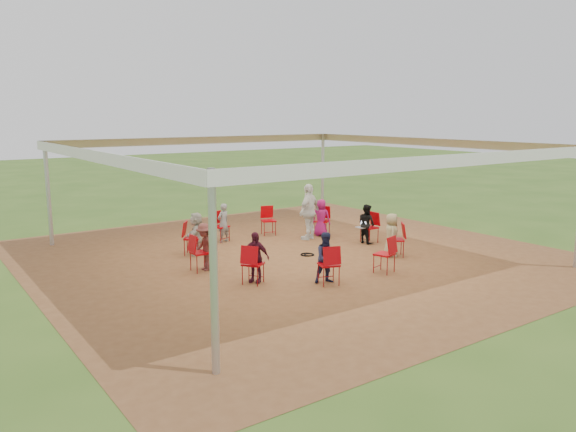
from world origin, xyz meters
TOP-DOWN VIEW (x-y plane):
  - ground at (0.00, 0.00)m, footprint 80.00×80.00m
  - dirt_patch at (0.00, 0.00)m, footprint 13.00×13.00m
  - tent at (0.00, 0.00)m, footprint 10.33×10.33m
  - chair_0 at (2.72, -0.05)m, footprint 0.45×0.43m
  - chair_1 at (2.23, 1.55)m, footprint 0.60×0.60m
  - chair_2 at (0.89, 2.57)m, footprint 0.54×0.55m
  - chair_3 at (-0.79, 2.60)m, footprint 0.53×0.54m
  - chair_4 at (-2.17, 1.64)m, footprint 0.60×0.60m
  - chair_5 at (-2.72, 0.05)m, footprint 0.45×0.43m
  - chair_6 at (-2.23, -1.55)m, footprint 0.60×0.60m
  - chair_7 at (-0.89, -2.57)m, footprint 0.54×0.55m
  - chair_8 at (0.79, -2.60)m, footprint 0.53×0.54m
  - chair_9 at (2.17, -1.64)m, footprint 0.60×0.60m
  - person_seated_0 at (2.60, -0.05)m, footprint 0.33×0.57m
  - person_seated_1 at (2.13, 1.49)m, footprint 0.58×0.64m
  - person_seated_2 at (-0.75, 2.49)m, footprint 0.48×0.39m
  - person_seated_3 at (-2.07, 1.57)m, footprint 0.96×1.09m
  - person_seated_4 at (-2.60, 0.05)m, footprint 0.38×0.75m
  - person_seated_5 at (-2.13, -1.49)m, footprint 0.67×0.75m
  - person_seated_6 at (-0.85, -2.46)m, footprint 0.63×0.49m
  - person_seated_7 at (2.07, -1.57)m, footprint 0.59×0.64m
  - standing_person at (1.55, 1.33)m, footprint 1.11×0.84m
  - cable_coil at (0.32, -0.22)m, footprint 0.44×0.44m
  - laptop at (2.43, -0.05)m, footprint 0.24×0.30m

SIDE VIEW (x-z plane):
  - ground at x=0.00m, z-range 0.00..0.00m
  - dirt_patch at x=0.00m, z-range 0.01..0.01m
  - cable_coil at x=0.32m, z-range 0.01..0.04m
  - chair_0 at x=2.72m, z-range 0.00..0.90m
  - chair_1 at x=2.23m, z-range 0.00..0.90m
  - chair_2 at x=0.89m, z-range 0.00..0.90m
  - chair_3 at x=-0.79m, z-range 0.00..0.90m
  - chair_4 at x=-2.17m, z-range 0.00..0.90m
  - chair_5 at x=-2.72m, z-range 0.00..0.90m
  - chair_6 at x=-2.23m, z-range 0.00..0.90m
  - chair_7 at x=-0.89m, z-range 0.00..0.90m
  - chair_8 at x=0.79m, z-range 0.00..0.90m
  - chair_9 at x=2.17m, z-range 0.00..0.90m
  - laptop at x=2.43m, z-range 0.45..0.65m
  - person_seated_0 at x=2.60m, z-range 0.01..1.16m
  - person_seated_1 at x=2.13m, z-range 0.01..1.16m
  - person_seated_2 at x=-0.75m, z-range 0.01..1.16m
  - person_seated_3 at x=-2.07m, z-range 0.01..1.16m
  - person_seated_4 at x=-2.60m, z-range 0.01..1.16m
  - person_seated_5 at x=-2.13m, z-range 0.01..1.16m
  - person_seated_6 at x=-0.85m, z-range 0.01..1.16m
  - person_seated_7 at x=2.07m, z-range 0.01..1.16m
  - standing_person at x=1.55m, z-range 0.01..1.69m
  - tent at x=0.00m, z-range 0.87..3.87m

